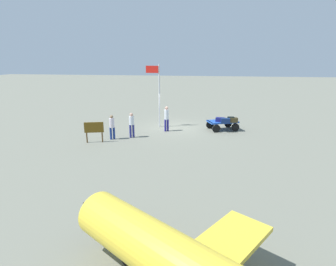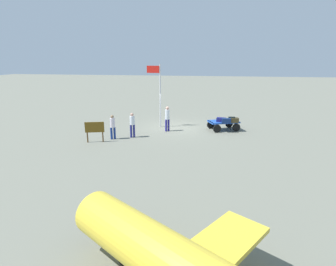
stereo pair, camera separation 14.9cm
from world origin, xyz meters
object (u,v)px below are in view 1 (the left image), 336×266
(luggage_cart, at_px, (222,123))
(worker_lead, at_px, (167,117))
(suitcase_olive, at_px, (225,121))
(suitcase_grey, at_px, (220,120))
(signboard, at_px, (94,129))
(suitcase_navy, at_px, (231,119))
(worker_trailing, at_px, (132,124))
(flagpole, at_px, (158,90))
(suitcase_dark, at_px, (233,120))
(worker_supervisor, at_px, (112,126))

(luggage_cart, xyz_separation_m, worker_lead, (3.91, 0.97, 0.53))
(luggage_cart, relative_size, suitcase_olive, 3.71)
(suitcase_grey, distance_m, signboard, 8.69)
(suitcase_navy, distance_m, suitcase_grey, 0.74)
(suitcase_olive, xyz_separation_m, worker_trailing, (6.06, 2.25, 0.10))
(signboard, bearing_deg, flagpole, -124.76)
(worker_lead, height_order, signboard, worker_lead)
(suitcase_olive, height_order, flagpole, flagpole)
(suitcase_dark, distance_m, suitcase_navy, 0.16)
(flagpole, height_order, signboard, flagpole)
(worker_lead, distance_m, worker_trailing, 2.77)
(suitcase_dark, bearing_deg, luggage_cart, -24.38)
(suitcase_dark, bearing_deg, signboard, 24.96)
(suitcase_dark, bearing_deg, flagpole, -5.14)
(flagpole, distance_m, signboard, 5.77)
(worker_trailing, bearing_deg, worker_supervisor, 27.94)
(luggage_cart, xyz_separation_m, signboard, (7.86, 4.31, 0.37))
(suitcase_grey, height_order, worker_lead, worker_lead)
(suitcase_navy, height_order, flagpole, flagpole)
(luggage_cart, height_order, suitcase_grey, suitcase_grey)
(suitcase_navy, relative_size, worker_supervisor, 0.30)
(suitcase_dark, distance_m, suitcase_grey, 0.88)
(suitcase_dark, height_order, flagpole, flagpole)
(suitcase_olive, relative_size, worker_supervisor, 0.40)
(suitcase_dark, relative_size, worker_trailing, 0.42)
(suitcase_navy, height_order, signboard, signboard)
(flagpole, bearing_deg, worker_trailing, 69.65)
(worker_trailing, relative_size, signboard, 1.28)
(suitcase_olive, height_order, signboard, signboard)
(signboard, bearing_deg, worker_trailing, -144.45)
(luggage_cart, relative_size, suitcase_grey, 3.47)
(luggage_cart, relative_size, worker_supervisor, 1.50)
(worker_lead, relative_size, signboard, 1.39)
(suitcase_grey, relative_size, signboard, 0.53)
(worker_trailing, bearing_deg, suitcase_grey, -155.28)
(suitcase_navy, relative_size, suitcase_grey, 0.70)
(worker_supervisor, distance_m, signboard, 1.18)
(suitcase_navy, bearing_deg, worker_supervisor, 23.19)
(suitcase_grey, bearing_deg, suitcase_dark, 176.39)
(signboard, bearing_deg, suitcase_navy, -154.27)
(suitcase_dark, xyz_separation_m, suitcase_navy, (0.14, -0.08, 0.01))
(suitcase_navy, height_order, suitcase_grey, suitcase_navy)
(suitcase_grey, bearing_deg, worker_lead, 10.73)
(suitcase_olive, xyz_separation_m, signboard, (8.03, 3.65, 0.02))
(luggage_cart, bearing_deg, suitcase_dark, 155.62)
(worker_supervisor, relative_size, flagpole, 0.34)
(signboard, bearing_deg, luggage_cart, -151.27)
(luggage_cart, height_order, suitcase_olive, suitcase_olive)
(worker_lead, bearing_deg, worker_trailing, 44.18)
(luggage_cart, height_order, signboard, signboard)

